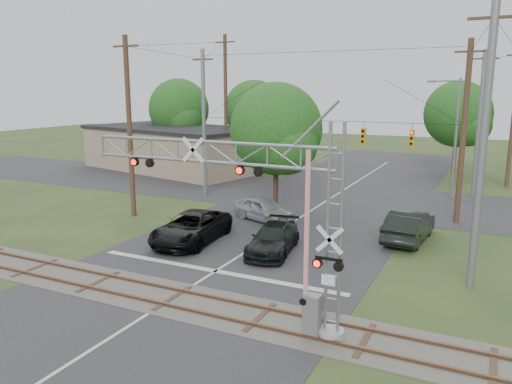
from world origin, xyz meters
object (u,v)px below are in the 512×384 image
at_px(commercial_building, 174,148).
at_px(crossing_gantry, 251,201).
at_px(car_dark, 273,239).
at_px(streetlight, 454,133).
at_px(traffic_signal_span, 331,130).
at_px(pickup_black, 191,228).
at_px(sedan_silver, 264,209).

bearing_deg(commercial_building, crossing_gantry, -37.37).
bearing_deg(car_dark, streetlight, 59.36).
relative_size(traffic_signal_span, commercial_building, 0.91).
xyz_separation_m(crossing_gantry, pickup_black, (-7.41, 7.32, -3.75)).
bearing_deg(pickup_black, streetlight, 51.42).
xyz_separation_m(commercial_building, streetlight, (28.04, -2.92, 2.91)).
bearing_deg(crossing_gantry, commercial_building, 129.44).
distance_m(traffic_signal_span, commercial_building, 23.24).
xyz_separation_m(traffic_signal_span, car_dark, (0.35, -10.69, -4.96)).
distance_m(crossing_gantry, traffic_signal_span, 18.62).
height_order(sedan_silver, commercial_building, commercial_building).
bearing_deg(traffic_signal_span, sedan_silver, -119.14).
bearing_deg(sedan_silver, pickup_black, -173.76).
bearing_deg(pickup_black, crossing_gantry, -50.04).
bearing_deg(pickup_black, commercial_building, 121.74).
bearing_deg(commercial_building, traffic_signal_span, -13.08).
height_order(sedan_silver, streetlight, streetlight).
bearing_deg(crossing_gantry, streetlight, 79.90).
height_order(traffic_signal_span, commercial_building, traffic_signal_span).
relative_size(sedan_silver, streetlight, 0.49).
distance_m(traffic_signal_span, car_dark, 11.79).
bearing_deg(sedan_silver, commercial_building, 71.70).
bearing_deg(commercial_building, streetlight, 7.25).
bearing_deg(streetlight, pickup_black, -123.19).
relative_size(crossing_gantry, car_dark, 2.06).
bearing_deg(car_dark, sedan_silver, 110.36).
relative_size(commercial_building, streetlight, 2.28).
bearing_deg(traffic_signal_span, commercial_building, 153.72).
xyz_separation_m(traffic_signal_span, streetlight, (7.43, 7.26, -0.50)).
bearing_deg(pickup_black, sedan_silver, 68.55).
bearing_deg(traffic_signal_span, car_dark, -88.11).
xyz_separation_m(sedan_silver, commercial_building, (-17.79, 15.24, 1.51)).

